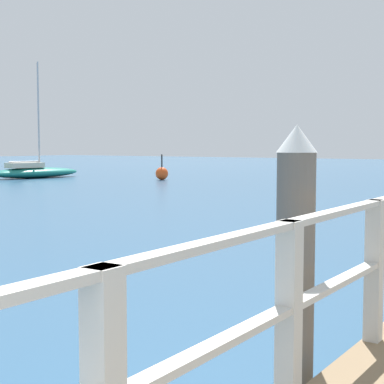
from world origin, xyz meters
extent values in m
cube|color=beige|center=(-1.07, 3.90, 0.98)|extent=(0.12, 0.12, 1.11)
cube|color=beige|center=(-1.07, 5.45, 0.98)|extent=(0.12, 0.12, 1.11)
cylinder|color=#6B6056|center=(-1.45, 4.82, 0.95)|extent=(0.28, 0.28, 1.90)
cone|color=white|center=(-1.45, 4.82, 2.00)|extent=(0.29, 0.29, 0.20)
ellipsoid|color=#197266|center=(-27.08, 25.16, 0.30)|extent=(2.89, 5.87, 0.61)
cylinder|color=#B2B2B7|center=(-27.02, 25.43, 3.65)|extent=(0.10, 0.10, 6.10)
cylinder|color=#B2B2B7|center=(-27.21, 24.47, 0.96)|extent=(0.46, 1.95, 0.08)
cube|color=beige|center=(-27.21, 24.49, 0.76)|extent=(1.40, 2.18, 0.30)
sphere|color=#E54C19|center=(-19.77, 27.67, 0.35)|extent=(0.70, 0.70, 0.70)
cylinder|color=#262626|center=(-19.77, 27.67, 1.05)|extent=(0.08, 0.08, 0.70)
camera|label=1|loc=(0.38, 0.76, 1.96)|focal=57.30mm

